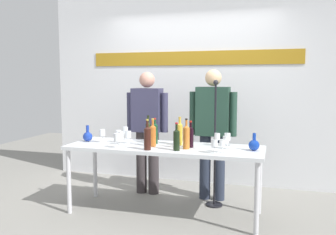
{
  "coord_description": "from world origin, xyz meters",
  "views": [
    {
      "loc": [
        1.18,
        -3.78,
        1.52
      ],
      "look_at": [
        0.0,
        0.15,
        1.09
      ],
      "focal_mm": 38.38,
      "sensor_mm": 36.0,
      "label": 1
    }
  ],
  "objects_px": {
    "wine_bottle_6": "(190,136)",
    "wine_glass_right_2": "(226,140)",
    "presenter_right": "(213,126)",
    "wine_bottle_7": "(148,131)",
    "wine_bottle_2": "(180,133)",
    "wine_bottle_4": "(176,139)",
    "presenter_left": "(147,125)",
    "wine_glass_left_1": "(102,133)",
    "wine_glass_right_3": "(217,137)",
    "wine_bottle_0": "(147,137)",
    "wine_glass_left_0": "(121,135)",
    "wine_bottle_3": "(186,136)",
    "display_table": "(164,151)",
    "wine_glass_right_4": "(227,137)",
    "wine_glass_left_4": "(117,138)",
    "wine_glass_right_1": "(222,143)",
    "decanter_blue_left": "(88,136)",
    "wine_bottle_5": "(153,135)",
    "wine_glass_left_5": "(118,133)",
    "wine_glass_right_0": "(214,143)",
    "wine_bottle_1": "(155,133)",
    "microphone_stand": "(215,164)",
    "wine_glass_left_2": "(125,131)",
    "wine_glass_left_3": "(128,135)",
    "decanter_blue_right": "(254,145)"
  },
  "relations": [
    {
      "from": "wine_glass_right_1",
      "to": "decanter_blue_left",
      "type": "bearing_deg",
      "value": 173.01
    },
    {
      "from": "decanter_blue_right",
      "to": "wine_glass_left_5",
      "type": "height_order",
      "value": "decanter_blue_right"
    },
    {
      "from": "wine_bottle_4",
      "to": "decanter_blue_right",
      "type": "bearing_deg",
      "value": 16.17
    },
    {
      "from": "wine_bottle_6",
      "to": "microphone_stand",
      "type": "xyz_separation_m",
      "value": [
        0.21,
        0.4,
        -0.4
      ]
    },
    {
      "from": "wine_bottle_2",
      "to": "wine_bottle_4",
      "type": "height_order",
      "value": "wine_bottle_2"
    },
    {
      "from": "wine_bottle_3",
      "to": "wine_glass_right_2",
      "type": "height_order",
      "value": "wine_bottle_3"
    },
    {
      "from": "wine_bottle_1",
      "to": "wine_glass_left_5",
      "type": "bearing_deg",
      "value": -174.49
    },
    {
      "from": "wine_bottle_6",
      "to": "wine_glass_left_1",
      "type": "distance_m",
      "value": 1.07
    },
    {
      "from": "wine_bottle_6",
      "to": "decanter_blue_left",
      "type": "bearing_deg",
      "value": 179.35
    },
    {
      "from": "decanter_blue_left",
      "to": "wine_glass_left_3",
      "type": "relative_size",
      "value": 1.33
    },
    {
      "from": "presenter_left",
      "to": "wine_glass_left_4",
      "type": "bearing_deg",
      "value": -91.59
    },
    {
      "from": "wine_bottle_2",
      "to": "wine_bottle_4",
      "type": "distance_m",
      "value": 0.33
    },
    {
      "from": "presenter_left",
      "to": "wine_bottle_2",
      "type": "distance_m",
      "value": 0.78
    },
    {
      "from": "presenter_right",
      "to": "wine_glass_left_3",
      "type": "distance_m",
      "value": 1.08
    },
    {
      "from": "wine_bottle_7",
      "to": "wine_glass_right_4",
      "type": "relative_size",
      "value": 2.18
    },
    {
      "from": "wine_bottle_1",
      "to": "wine_glass_right_3",
      "type": "height_order",
      "value": "wine_bottle_1"
    },
    {
      "from": "wine_bottle_1",
      "to": "wine_bottle_2",
      "type": "xyz_separation_m",
      "value": [
        0.3,
        0.01,
        0.01
      ]
    },
    {
      "from": "display_table",
      "to": "presenter_right",
      "type": "xyz_separation_m",
      "value": [
        0.44,
        0.65,
        0.22
      ]
    },
    {
      "from": "wine_bottle_4",
      "to": "wine_bottle_5",
      "type": "xyz_separation_m",
      "value": [
        -0.31,
        0.15,
        0.01
      ]
    },
    {
      "from": "wine_glass_left_2",
      "to": "wine_glass_right_3",
      "type": "xyz_separation_m",
      "value": [
        1.16,
        -0.09,
        -0.01
      ]
    },
    {
      "from": "wine_bottle_2",
      "to": "wine_bottle_6",
      "type": "bearing_deg",
      "value": -36.52
    },
    {
      "from": "presenter_left",
      "to": "presenter_right",
      "type": "distance_m",
      "value": 0.87
    },
    {
      "from": "presenter_left",
      "to": "wine_glass_right_0",
      "type": "bearing_deg",
      "value": -40.39
    },
    {
      "from": "wine_glass_left_2",
      "to": "wine_glass_left_4",
      "type": "distance_m",
      "value": 0.55
    },
    {
      "from": "wine_bottle_4",
      "to": "wine_glass_left_4",
      "type": "distance_m",
      "value": 0.66
    },
    {
      "from": "wine_bottle_6",
      "to": "wine_glass_right_2",
      "type": "xyz_separation_m",
      "value": [
        0.38,
        0.03,
        -0.03
      ]
    },
    {
      "from": "wine_bottle_6",
      "to": "wine_bottle_7",
      "type": "relative_size",
      "value": 0.94
    },
    {
      "from": "wine_glass_left_3",
      "to": "wine_glass_left_4",
      "type": "bearing_deg",
      "value": -91.94
    },
    {
      "from": "wine_bottle_4",
      "to": "wine_glass_left_2",
      "type": "relative_size",
      "value": 1.86
    },
    {
      "from": "wine_bottle_0",
      "to": "wine_glass_right_3",
      "type": "xyz_separation_m",
      "value": [
        0.67,
        0.46,
        -0.03
      ]
    },
    {
      "from": "wine_bottle_6",
      "to": "wine_glass_right_3",
      "type": "distance_m",
      "value": 0.32
    },
    {
      "from": "decanter_blue_right",
      "to": "microphone_stand",
      "type": "distance_m",
      "value": 0.7
    },
    {
      "from": "wine_bottle_6",
      "to": "wine_glass_left_5",
      "type": "height_order",
      "value": "wine_bottle_6"
    },
    {
      "from": "wine_glass_left_0",
      "to": "wine_bottle_3",
      "type": "bearing_deg",
      "value": -2.02
    },
    {
      "from": "wine_bottle_0",
      "to": "wine_bottle_2",
      "type": "bearing_deg",
      "value": 56.71
    },
    {
      "from": "presenter_right",
      "to": "wine_bottle_0",
      "type": "height_order",
      "value": "presenter_right"
    },
    {
      "from": "display_table",
      "to": "wine_glass_left_5",
      "type": "bearing_deg",
      "value": 173.02
    },
    {
      "from": "wine_bottle_4",
      "to": "wine_glass_left_1",
      "type": "height_order",
      "value": "wine_bottle_4"
    },
    {
      "from": "wine_glass_left_1",
      "to": "wine_glass_right_4",
      "type": "xyz_separation_m",
      "value": [
        1.44,
        0.23,
        -0.02
      ]
    },
    {
      "from": "wine_glass_left_4",
      "to": "microphone_stand",
      "type": "xyz_separation_m",
      "value": [
        0.97,
        0.66,
        -0.38
      ]
    },
    {
      "from": "wine_glass_left_0",
      "to": "display_table",
      "type": "bearing_deg",
      "value": 6.78
    },
    {
      "from": "wine_bottle_3",
      "to": "wine_glass_right_4",
      "type": "distance_m",
      "value": 0.51
    },
    {
      "from": "wine_bottle_7",
      "to": "wine_glass_right_3",
      "type": "relative_size",
      "value": 2.18
    },
    {
      "from": "decanter_blue_left",
      "to": "presenter_right",
      "type": "distance_m",
      "value": 1.54
    },
    {
      "from": "presenter_left",
      "to": "wine_glass_left_1",
      "type": "height_order",
      "value": "presenter_left"
    },
    {
      "from": "wine_bottle_1",
      "to": "wine_bottle_6",
      "type": "height_order",
      "value": "wine_bottle_1"
    },
    {
      "from": "wine_bottle_3",
      "to": "wine_bottle_7",
      "type": "xyz_separation_m",
      "value": [
        -0.56,
        0.36,
        -0.01
      ]
    },
    {
      "from": "presenter_right",
      "to": "wine_bottle_7",
      "type": "xyz_separation_m",
      "value": [
        -0.72,
        -0.38,
        -0.03
      ]
    },
    {
      "from": "display_table",
      "to": "wine_bottle_3",
      "type": "distance_m",
      "value": 0.35
    },
    {
      "from": "wine_glass_right_3",
      "to": "wine_bottle_6",
      "type": "bearing_deg",
      "value": -145.29
    }
  ]
}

